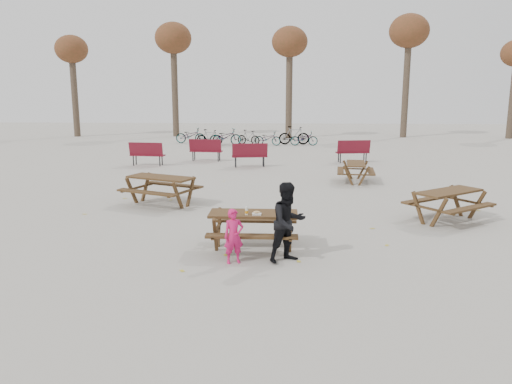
{
  "coord_description": "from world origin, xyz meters",
  "views": [
    {
      "loc": [
        0.57,
        -9.86,
        3.23
      ],
      "look_at": [
        0.0,
        1.0,
        1.0
      ],
      "focal_mm": 35.0,
      "sensor_mm": 36.0,
      "label": 1
    }
  ],
  "objects_px": {
    "main_picnic_table": "(253,222)",
    "picnic_table_north": "(161,191)",
    "food_tray": "(257,214)",
    "soda_bottle": "(247,211)",
    "picnic_table_east": "(448,206)",
    "child": "(234,236)",
    "picnic_table_far": "(356,172)",
    "adult": "(288,222)"
  },
  "relations": [
    {
      "from": "main_picnic_table",
      "to": "child",
      "type": "distance_m",
      "value": 0.92
    },
    {
      "from": "adult",
      "to": "picnic_table_north",
      "type": "relative_size",
      "value": 0.81
    },
    {
      "from": "picnic_table_east",
      "to": "picnic_table_far",
      "type": "distance_m",
      "value": 5.58
    },
    {
      "from": "adult",
      "to": "picnic_table_east",
      "type": "relative_size",
      "value": 0.85
    },
    {
      "from": "picnic_table_east",
      "to": "main_picnic_table",
      "type": "bearing_deg",
      "value": 171.8
    },
    {
      "from": "soda_bottle",
      "to": "picnic_table_east",
      "type": "relative_size",
      "value": 0.09
    },
    {
      "from": "child",
      "to": "soda_bottle",
      "type": "bearing_deg",
      "value": 53.81
    },
    {
      "from": "food_tray",
      "to": "picnic_table_far",
      "type": "relative_size",
      "value": 0.11
    },
    {
      "from": "soda_bottle",
      "to": "picnic_table_east",
      "type": "xyz_separation_m",
      "value": [
        4.86,
        2.69,
        -0.46
      ]
    },
    {
      "from": "food_tray",
      "to": "picnic_table_north",
      "type": "xyz_separation_m",
      "value": [
        -2.95,
        4.12,
        -0.38
      ]
    },
    {
      "from": "main_picnic_table",
      "to": "food_tray",
      "type": "distance_m",
      "value": 0.3
    },
    {
      "from": "adult",
      "to": "picnic_table_north",
      "type": "xyz_separation_m",
      "value": [
        -3.57,
        4.64,
        -0.36
      ]
    },
    {
      "from": "food_tray",
      "to": "soda_bottle",
      "type": "distance_m",
      "value": 0.21
    },
    {
      "from": "picnic_table_far",
      "to": "food_tray",
      "type": "bearing_deg",
      "value": 165.31
    },
    {
      "from": "adult",
      "to": "picnic_table_north",
      "type": "height_order",
      "value": "adult"
    },
    {
      "from": "food_tray",
      "to": "soda_bottle",
      "type": "bearing_deg",
      "value": 177.27
    },
    {
      "from": "main_picnic_table",
      "to": "child",
      "type": "relative_size",
      "value": 1.71
    },
    {
      "from": "main_picnic_table",
      "to": "food_tray",
      "type": "bearing_deg",
      "value": -68.34
    },
    {
      "from": "adult",
      "to": "picnic_table_east",
      "type": "distance_m",
      "value": 5.17
    },
    {
      "from": "food_tray",
      "to": "picnic_table_east",
      "type": "xyz_separation_m",
      "value": [
        4.65,
        2.7,
        -0.4
      ]
    },
    {
      "from": "food_tray",
      "to": "soda_bottle",
      "type": "xyz_separation_m",
      "value": [
        -0.21,
        0.01,
        0.05
      ]
    },
    {
      "from": "soda_bottle",
      "to": "picnic_table_north",
      "type": "bearing_deg",
      "value": 123.73
    },
    {
      "from": "soda_bottle",
      "to": "picnic_table_north",
      "type": "distance_m",
      "value": 4.96
    },
    {
      "from": "main_picnic_table",
      "to": "picnic_table_far",
      "type": "xyz_separation_m",
      "value": [
        3.2,
        7.86,
        -0.24
      ]
    },
    {
      "from": "child",
      "to": "picnic_table_north",
      "type": "xyz_separation_m",
      "value": [
        -2.55,
        4.79,
        -0.12
      ]
    },
    {
      "from": "main_picnic_table",
      "to": "adult",
      "type": "bearing_deg",
      "value": -45.42
    },
    {
      "from": "picnic_table_north",
      "to": "picnic_table_far",
      "type": "bearing_deg",
      "value": 56.02
    },
    {
      "from": "food_tray",
      "to": "adult",
      "type": "bearing_deg",
      "value": -39.57
    },
    {
      "from": "child",
      "to": "picnic_table_north",
      "type": "relative_size",
      "value": 0.55
    },
    {
      "from": "soda_bottle",
      "to": "picnic_table_east",
      "type": "bearing_deg",
      "value": 28.96
    },
    {
      "from": "main_picnic_table",
      "to": "picnic_table_north",
      "type": "relative_size",
      "value": 0.94
    },
    {
      "from": "child",
      "to": "picnic_table_far",
      "type": "xyz_separation_m",
      "value": [
        3.53,
        8.73,
        -0.18
      ]
    },
    {
      "from": "main_picnic_table",
      "to": "child",
      "type": "xyz_separation_m",
      "value": [
        -0.32,
        -0.86,
        -0.06
      ]
    },
    {
      "from": "adult",
      "to": "picnic_table_far",
      "type": "bearing_deg",
      "value": 39.01
    },
    {
      "from": "main_picnic_table",
      "to": "adult",
      "type": "distance_m",
      "value": 1.02
    },
    {
      "from": "food_tray",
      "to": "picnic_table_far",
      "type": "height_order",
      "value": "food_tray"
    },
    {
      "from": "soda_bottle",
      "to": "adult",
      "type": "bearing_deg",
      "value": -32.37
    },
    {
      "from": "soda_bottle",
      "to": "picnic_table_far",
      "type": "height_order",
      "value": "soda_bottle"
    },
    {
      "from": "soda_bottle",
      "to": "main_picnic_table",
      "type": "bearing_deg",
      "value": 55.99
    },
    {
      "from": "picnic_table_north",
      "to": "main_picnic_table",
      "type": "bearing_deg",
      "value": -30.75
    },
    {
      "from": "picnic_table_east",
      "to": "picnic_table_north",
      "type": "distance_m",
      "value": 7.73
    },
    {
      "from": "food_tray",
      "to": "picnic_table_north",
      "type": "distance_m",
      "value": 5.08
    }
  ]
}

